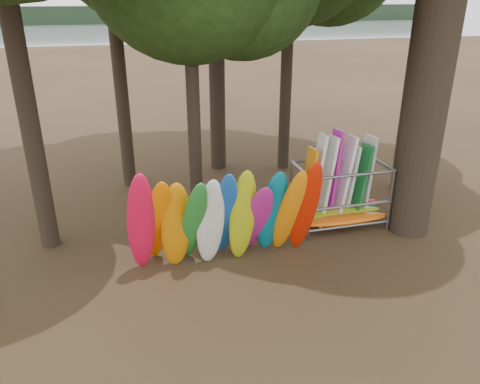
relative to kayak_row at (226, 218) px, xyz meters
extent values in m
plane|color=#47331E|center=(1.26, -0.03, -1.37)|extent=(120.00, 120.00, 0.00)
plane|color=gray|center=(1.26, 59.97, -1.37)|extent=(160.00, 160.00, 0.00)
cube|color=black|center=(1.26, 109.97, 0.63)|extent=(160.00, 4.00, 4.00)
cylinder|color=black|center=(-4.53, 2.39, 4.73)|extent=(0.49, 0.49, 12.20)
cylinder|color=black|center=(-2.16, 6.44, 4.69)|extent=(0.46, 0.46, 12.11)
cylinder|color=black|center=(1.42, 7.47, 4.90)|extent=(0.61, 0.61, 12.54)
cylinder|color=black|center=(3.96, 6.77, 3.67)|extent=(0.44, 0.44, 10.08)
cylinder|color=black|center=(-0.20, 3.20, 3.05)|extent=(0.39, 0.39, 8.83)
ellipsoid|color=red|center=(-2.07, -0.10, 0.15)|extent=(0.77, 1.61, 3.17)
ellipsoid|color=orange|center=(-1.65, 0.17, 0.01)|extent=(0.87, 1.91, 2.89)
ellipsoid|color=#D17307|center=(-1.24, 0.05, -0.08)|extent=(0.83, 1.05, 2.66)
ellipsoid|color=#227E2C|center=(-0.82, -0.05, 0.00)|extent=(0.80, 1.96, 2.90)
ellipsoid|color=silver|center=(-0.41, -0.10, -0.04)|extent=(0.72, 1.15, 2.75)
ellipsoid|color=#164FAE|center=(0.00, 0.09, 0.04)|extent=(0.73, 1.78, 2.94)
ellipsoid|color=#A4B113|center=(0.42, -0.05, 0.02)|extent=(0.72, 1.10, 2.86)
ellipsoid|color=#AD1B82|center=(0.83, 0.12, -0.18)|extent=(0.73, 1.71, 2.53)
ellipsoid|color=#076A84|center=(1.25, 0.10, -0.04)|extent=(0.73, 1.36, 2.77)
ellipsoid|color=orange|center=(1.66, -0.05, -0.01)|extent=(0.80, 1.61, 2.87)
ellipsoid|color=red|center=(2.07, -0.11, 0.09)|extent=(0.68, 1.46, 3.04)
ellipsoid|color=#E55D0C|center=(3.83, 0.92, -0.95)|extent=(2.74, 0.55, 0.24)
ellipsoid|color=#A8BA18|center=(3.83, 1.35, -0.95)|extent=(2.69, 0.55, 0.24)
ellipsoid|color=#176735|center=(3.83, 1.66, -0.95)|extent=(2.84, 0.55, 0.24)
ellipsoid|color=red|center=(3.83, 1.92, -0.95)|extent=(3.17, 0.55, 0.24)
cube|color=orange|center=(2.88, 1.61, -0.16)|extent=(0.32, 0.77, 2.46)
cube|color=silver|center=(3.15, 1.77, 0.02)|extent=(0.57, 0.76, 2.80)
cube|color=silver|center=(3.42, 1.61, 0.01)|extent=(0.54, 0.78, 2.77)
cube|color=#A81C8D|center=(3.69, 1.79, 0.06)|extent=(0.42, 0.80, 2.90)
cube|color=white|center=(3.96, 1.56, 0.00)|extent=(0.58, 0.78, 2.76)
cube|color=silver|center=(4.23, 1.74, -0.18)|extent=(0.46, 0.76, 2.40)
cube|color=#186C30|center=(4.50, 1.56, -0.15)|extent=(0.57, 0.79, 2.45)
cube|color=silver|center=(4.77, 1.72, -0.06)|extent=(0.40, 0.80, 2.66)
camera|label=1|loc=(-2.31, -10.19, 5.14)|focal=35.00mm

